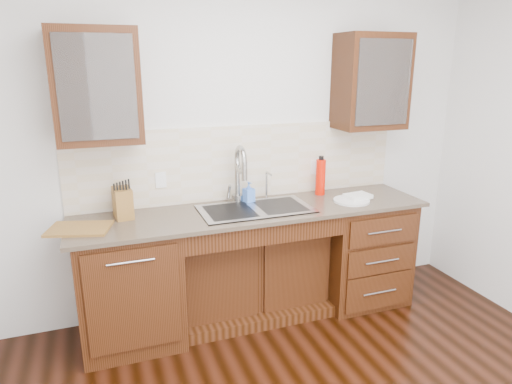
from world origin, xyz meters
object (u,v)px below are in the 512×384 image
object	(u,v)px
soap_bottle	(249,192)
plate	(351,201)
knife_block	(123,203)
water_bottle	(321,177)
cutting_board	(79,229)

from	to	relation	value
soap_bottle	plate	size ratio (longest dim) A/B	0.58
knife_block	water_bottle	bearing A→B (deg)	-4.39
soap_bottle	cutting_board	xyz separation A→B (m)	(-1.25, -0.20, -0.08)
cutting_board	knife_block	bearing A→B (deg)	29.40
water_bottle	cutting_board	world-z (taller)	water_bottle
soap_bottle	cutting_board	world-z (taller)	soap_bottle
soap_bottle	knife_block	size ratio (longest dim) A/B	0.78
soap_bottle	water_bottle	bearing A→B (deg)	-13.93
soap_bottle	knife_block	distance (m)	0.96
water_bottle	cutting_board	distance (m)	1.91
water_bottle	plate	bearing A→B (deg)	-62.57
soap_bottle	knife_block	bearing A→B (deg)	166.50
knife_block	cutting_board	xyz separation A→B (m)	(-0.30, -0.17, -0.10)
cutting_board	plate	bearing A→B (deg)	-1.49
water_bottle	soap_bottle	bearing A→B (deg)	-178.46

